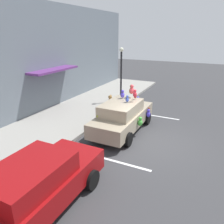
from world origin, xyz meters
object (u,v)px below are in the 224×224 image
at_px(parked_sedan_behind, 36,186).
at_px(street_lamp_post, 121,69).
at_px(plush_covered_car, 123,116).
at_px(teddy_bear_on_sidewalk, 110,100).

xyz_separation_m(parked_sedan_behind, street_lamp_post, (10.05, 1.98, 1.59)).
xyz_separation_m(plush_covered_car, teddy_bear_on_sidewalk, (3.10, 2.25, -0.34)).
distance_m(plush_covered_car, parked_sedan_behind, 5.82).
xyz_separation_m(parked_sedan_behind, teddy_bear_on_sidewalk, (8.92, 2.24, -0.33)).
relative_size(parked_sedan_behind, teddy_bear_on_sidewalk, 6.53).
relative_size(plush_covered_car, parked_sedan_behind, 1.00).
distance_m(parked_sedan_behind, teddy_bear_on_sidewalk, 9.20).
height_order(parked_sedan_behind, teddy_bear_on_sidewalk, parked_sedan_behind).
bearing_deg(street_lamp_post, parked_sedan_behind, -168.88).
xyz_separation_m(plush_covered_car, street_lamp_post, (4.24, 1.99, 1.58)).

